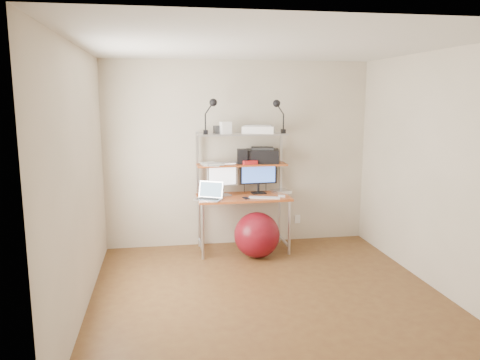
# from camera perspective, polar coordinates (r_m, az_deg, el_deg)

# --- Properties ---
(room) EXTENTS (3.60, 3.60, 3.60)m
(room) POSITION_cam_1_polar(r_m,az_deg,el_deg) (4.64, 3.52, 0.50)
(room) COLOR brown
(room) RESTS_ON ground
(computer_desk) EXTENTS (1.20, 0.60, 1.57)m
(computer_desk) POSITION_cam_1_polar(r_m,az_deg,el_deg) (6.14, 0.29, 0.11)
(computer_desk) COLOR #C95A27
(computer_desk) RESTS_ON ground
(desktop) EXTENTS (1.20, 0.60, 0.00)m
(desktop) POSITION_cam_1_polar(r_m,az_deg,el_deg) (6.12, 0.39, -1.97)
(desktop) COLOR #C95A27
(desktop) RESTS_ON computer_desk
(mid_shelf) EXTENTS (1.18, 0.34, 0.00)m
(mid_shelf) POSITION_cam_1_polar(r_m,az_deg,el_deg) (6.17, 0.19, 2.01)
(mid_shelf) COLOR #C95A27
(mid_shelf) RESTS_ON computer_desk
(top_shelf) EXTENTS (1.18, 0.34, 0.00)m
(top_shelf) POSITION_cam_1_polar(r_m,az_deg,el_deg) (6.13, 0.19, 5.71)
(top_shelf) COLOR #BCBCC1
(top_shelf) RESTS_ON computer_desk
(floor) EXTENTS (3.60, 3.60, 0.00)m
(floor) POSITION_cam_1_polar(r_m,az_deg,el_deg) (5.00, 3.36, -13.76)
(floor) COLOR brown
(floor) RESTS_ON ground
(wall_outlet) EXTENTS (0.08, 0.01, 0.12)m
(wall_outlet) POSITION_cam_1_polar(r_m,az_deg,el_deg) (6.74, 7.02, -4.75)
(wall_outlet) COLOR white
(wall_outlet) RESTS_ON room
(monitor_silver) EXTENTS (0.42, 0.20, 0.47)m
(monitor_silver) POSITION_cam_1_polar(r_m,az_deg,el_deg) (6.12, -2.15, 0.42)
(monitor_silver) COLOR #ADADB2
(monitor_silver) RESTS_ON desktop
(monitor_black) EXTENTS (0.51, 0.15, 0.51)m
(monitor_black) POSITION_cam_1_polar(r_m,az_deg,el_deg) (6.27, 2.26, 0.70)
(monitor_black) COLOR black
(monitor_black) RESTS_ON desktop
(laptop) EXTENTS (0.40, 0.37, 0.28)m
(laptop) POSITION_cam_1_polar(r_m,az_deg,el_deg) (5.94, -3.70, -1.90)
(laptop) COLOR silver
(laptop) RESTS_ON desktop
(keyboard) EXTENTS (0.42, 0.22, 0.01)m
(keyboard) POSITION_cam_1_polar(r_m,az_deg,el_deg) (6.01, 2.99, -2.15)
(keyboard) COLOR white
(keyboard) RESTS_ON desktop
(mouse) EXTENTS (0.09, 0.07, 0.02)m
(mouse) POSITION_cam_1_polar(r_m,az_deg,el_deg) (6.08, 5.11, -1.97)
(mouse) COLOR white
(mouse) RESTS_ON desktop
(mac_mini) EXTENTS (0.26, 0.26, 0.04)m
(mac_mini) POSITION_cam_1_polar(r_m,az_deg,el_deg) (6.34, 5.02, -1.40)
(mac_mini) COLOR silver
(mac_mini) RESTS_ON desktop
(phone) EXTENTS (0.08, 0.13, 0.01)m
(phone) POSITION_cam_1_polar(r_m,az_deg,el_deg) (5.98, 0.71, -2.22)
(phone) COLOR black
(phone) RESTS_ON desktop
(printer) EXTENTS (0.48, 0.37, 0.21)m
(printer) POSITION_cam_1_polar(r_m,az_deg,el_deg) (6.26, 2.73, 3.01)
(printer) COLOR black
(printer) RESTS_ON mid_shelf
(nas_cube) EXTENTS (0.15, 0.15, 0.20)m
(nas_cube) POSITION_cam_1_polar(r_m,az_deg,el_deg) (6.14, 0.27, 2.89)
(nas_cube) COLOR black
(nas_cube) RESTS_ON mid_shelf
(red_box) EXTENTS (0.21, 0.16, 0.05)m
(red_box) POSITION_cam_1_polar(r_m,az_deg,el_deg) (6.12, 1.16, 2.18)
(red_box) COLOR red
(red_box) RESTS_ON mid_shelf
(scanner) EXTENTS (0.47, 0.38, 0.11)m
(scanner) POSITION_cam_1_polar(r_m,az_deg,el_deg) (6.14, 2.26, 6.19)
(scanner) COLOR white
(scanner) RESTS_ON top_shelf
(box_white) EXTENTS (0.15, 0.14, 0.15)m
(box_white) POSITION_cam_1_polar(r_m,az_deg,el_deg) (6.05, -1.77, 6.38)
(box_white) COLOR white
(box_white) RESTS_ON top_shelf
(box_grey) EXTENTS (0.12, 0.12, 0.10)m
(box_grey) POSITION_cam_1_polar(r_m,az_deg,el_deg) (6.11, -2.70, 6.16)
(box_grey) COLOR #2A2A2C
(box_grey) RESTS_ON top_shelf
(clip_lamp_left) EXTENTS (0.18, 0.10, 0.45)m
(clip_lamp_left) POSITION_cam_1_polar(r_m,az_deg,el_deg) (5.97, -3.48, 8.72)
(clip_lamp_left) COLOR black
(clip_lamp_left) RESTS_ON top_shelf
(clip_lamp_right) EXTENTS (0.17, 0.10, 0.43)m
(clip_lamp_right) POSITION_cam_1_polar(r_m,az_deg,el_deg) (6.12, 4.66, 8.64)
(clip_lamp_right) COLOR black
(clip_lamp_right) RESTS_ON top_shelf
(exercise_ball) EXTENTS (0.58, 0.58, 0.58)m
(exercise_ball) POSITION_cam_1_polar(r_m,az_deg,el_deg) (5.99, 2.07, -6.71)
(exercise_ball) COLOR maroon
(exercise_ball) RESTS_ON floor
(paper_stack) EXTENTS (0.38, 0.40, 0.02)m
(paper_stack) POSITION_cam_1_polar(r_m,az_deg,el_deg) (6.11, -3.41, 2.00)
(paper_stack) COLOR white
(paper_stack) RESTS_ON mid_shelf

